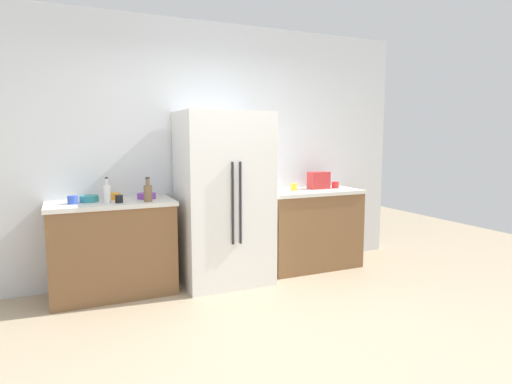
{
  "coord_description": "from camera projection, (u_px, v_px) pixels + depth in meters",
  "views": [
    {
      "loc": [
        -1.36,
        -2.69,
        1.53
      ],
      "look_at": [
        0.06,
        0.48,
        1.09
      ],
      "focal_mm": 30.27,
      "sensor_mm": 36.0,
      "label": 1
    }
  ],
  "objects": [
    {
      "name": "ground_plane",
      "position": [
        275.0,
        346.0,
        3.18
      ],
      "size": [
        10.19,
        10.19,
        0.0
      ],
      "primitive_type": "plane",
      "color": "tan"
    },
    {
      "name": "kitchen_back_panel",
      "position": [
        197.0,
        151.0,
        4.76
      ],
      "size": [
        5.1,
        0.1,
        2.76
      ],
      "primitive_type": "cube",
      "color": "silver",
      "rests_on": "ground_plane"
    },
    {
      "name": "counter_left",
      "position": [
        113.0,
        248.0,
        4.17
      ],
      "size": [
        1.17,
        0.59,
        0.92
      ],
      "color": "brown",
      "rests_on": "ground_plane"
    },
    {
      "name": "counter_right",
      "position": [
        310.0,
        228.0,
        5.08
      ],
      "size": [
        1.15,
        0.59,
        0.92
      ],
      "color": "brown",
      "rests_on": "ground_plane"
    },
    {
      "name": "refrigerator",
      "position": [
        224.0,
        198.0,
        4.5
      ],
      "size": [
        0.9,
        0.72,
        1.79
      ],
      "color": "white",
      "rests_on": "ground_plane"
    },
    {
      "name": "toaster",
      "position": [
        319.0,
        180.0,
        5.14
      ],
      "size": [
        0.24,
        0.14,
        0.2
      ],
      "primitive_type": "cube",
      "color": "red",
      "rests_on": "counter_right"
    },
    {
      "name": "bottle_a",
      "position": [
        148.0,
        192.0,
        4.1
      ],
      "size": [
        0.08,
        0.08,
        0.23
      ],
      "color": "brown",
      "rests_on": "counter_left"
    },
    {
      "name": "bottle_b",
      "position": [
        107.0,
        193.0,
        4.0
      ],
      "size": [
        0.07,
        0.07,
        0.24
      ],
      "color": "white",
      "rests_on": "counter_left"
    },
    {
      "name": "cup_a",
      "position": [
        335.0,
        185.0,
        5.21
      ],
      "size": [
        0.09,
        0.09,
        0.08
      ],
      "primitive_type": "cylinder",
      "color": "red",
      "rests_on": "counter_right"
    },
    {
      "name": "cup_b",
      "position": [
        119.0,
        199.0,
        4.03
      ],
      "size": [
        0.07,
        0.07,
        0.07
      ],
      "primitive_type": "cylinder",
      "color": "black",
      "rests_on": "counter_left"
    },
    {
      "name": "cup_c",
      "position": [
        294.0,
        187.0,
        4.96
      ],
      "size": [
        0.07,
        0.07,
        0.08
      ],
      "primitive_type": "cylinder",
      "color": "yellow",
      "rests_on": "counter_right"
    },
    {
      "name": "cup_d",
      "position": [
        73.0,
        200.0,
        3.97
      ],
      "size": [
        0.09,
        0.09,
        0.08
      ],
      "primitive_type": "cylinder",
      "color": "blue",
      "rests_on": "counter_left"
    },
    {
      "name": "bowl_a",
      "position": [
        113.0,
        196.0,
        4.24
      ],
      "size": [
        0.15,
        0.15,
        0.06
      ],
      "primitive_type": "cylinder",
      "color": "orange",
      "rests_on": "counter_left"
    },
    {
      "name": "bowl_b",
      "position": [
        147.0,
        196.0,
        4.3
      ],
      "size": [
        0.18,
        0.18,
        0.06
      ],
      "primitive_type": "cylinder",
      "color": "purple",
      "rests_on": "counter_left"
    },
    {
      "name": "bowl_c",
      "position": [
        89.0,
        199.0,
        4.09
      ],
      "size": [
        0.17,
        0.17,
        0.06
      ],
      "primitive_type": "cylinder",
      "color": "teal",
      "rests_on": "counter_left"
    }
  ]
}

